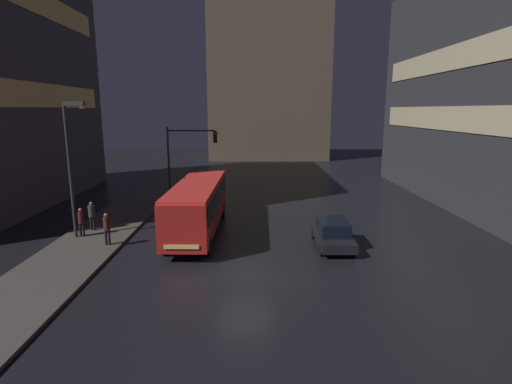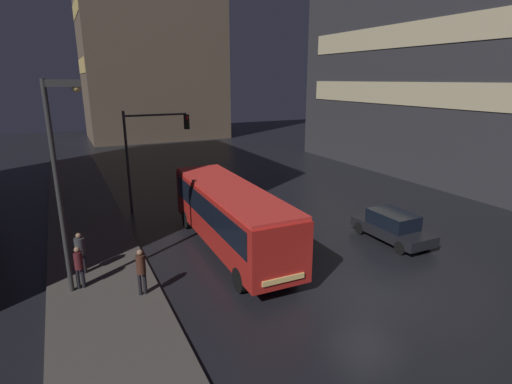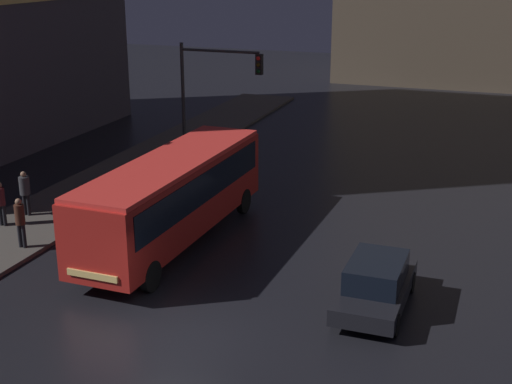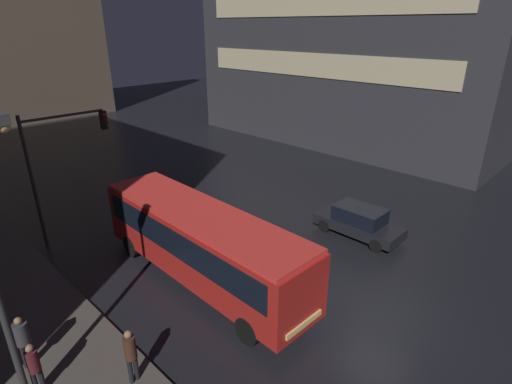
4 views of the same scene
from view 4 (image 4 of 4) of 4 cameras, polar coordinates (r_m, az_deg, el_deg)
name	(u,v)px [view 4 (image 4 of 4)]	position (r m, az deg, el deg)	size (l,w,h in m)	color
ground_plane	(379,317)	(15.81, 17.15, -16.65)	(120.00, 120.00, 0.00)	black
sidewalk_left	(16,306)	(17.90, -31.10, -13.81)	(4.00, 48.00, 0.15)	#47423D
building_right_block	(350,31)	(37.12, 13.31, 21.53)	(10.07, 26.52, 18.70)	#2D2D33
bus_near	(201,239)	(16.04, -7.81, -6.67)	(2.74, 10.57, 3.16)	#AD1E19
car_taxi	(359,221)	(20.51, 14.50, -4.07)	(1.88, 4.30, 1.52)	black
pedestrian_near	(34,366)	(13.39, -29.14, -20.85)	(0.37, 0.37, 1.73)	black
pedestrian_mid	(131,352)	(12.68, -17.47, -21.00)	(0.44, 0.44, 1.82)	black
pedestrian_far	(22,337)	(14.34, -30.39, -17.44)	(0.55, 0.55, 1.81)	black
traffic_light_main	(59,152)	(20.90, -26.28, 5.09)	(3.99, 0.35, 6.22)	#2D2D2D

